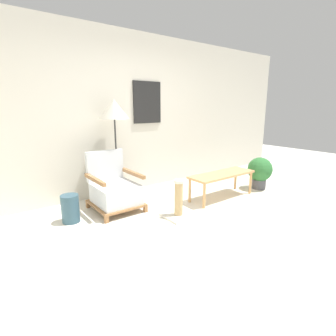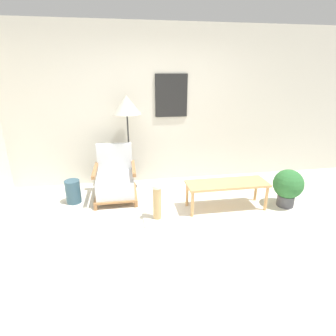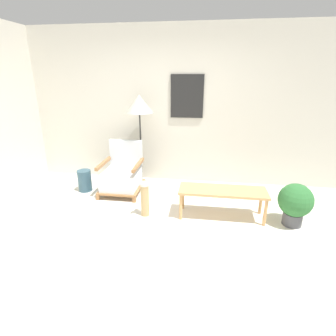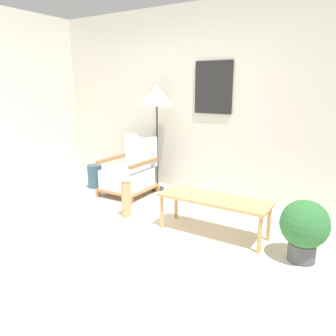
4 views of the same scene
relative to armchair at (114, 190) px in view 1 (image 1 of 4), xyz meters
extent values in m
plane|color=silver|center=(0.70, -1.34, -0.30)|extent=(14.00, 14.00, 0.00)
cube|color=beige|center=(0.70, 0.70, 1.05)|extent=(8.00, 0.06, 2.70)
cube|color=black|center=(1.02, 0.65, 1.25)|extent=(0.56, 0.02, 0.72)
cube|color=olive|center=(-0.30, -0.37, -0.25)|extent=(0.05, 0.05, 0.09)
cube|color=olive|center=(0.30, -0.37, -0.25)|extent=(0.05, 0.05, 0.09)
cube|color=olive|center=(-0.30, 0.30, -0.25)|extent=(0.05, 0.05, 0.09)
cube|color=olive|center=(0.30, 0.30, -0.25)|extent=(0.05, 0.05, 0.09)
cube|color=olive|center=(0.00, -0.03, -0.20)|extent=(0.65, 0.71, 0.03)
cube|color=silver|center=(0.00, -0.05, -0.04)|extent=(0.57, 0.61, 0.27)
cube|color=silver|center=(0.00, 0.28, 0.32)|extent=(0.57, 0.08, 0.45)
cube|color=olive|center=(-0.30, -0.03, 0.21)|extent=(0.05, 0.65, 0.05)
cube|color=olive|center=(0.30, -0.03, 0.21)|extent=(0.05, 0.65, 0.05)
cylinder|color=#2D2D2D|center=(0.24, 0.39, -0.29)|extent=(0.22, 0.22, 0.03)
cylinder|color=#2D2D2D|center=(0.24, 0.39, 0.36)|extent=(0.03, 0.03, 1.27)
cone|color=#B2AD9E|center=(0.24, 0.39, 1.14)|extent=(0.47, 0.47, 0.30)
cube|color=tan|center=(1.63, -0.61, 0.10)|extent=(1.20, 0.40, 0.04)
cylinder|color=tan|center=(1.07, -0.77, -0.11)|extent=(0.04, 0.04, 0.38)
cylinder|color=tan|center=(2.19, -0.77, -0.11)|extent=(0.04, 0.04, 0.38)
cylinder|color=tan|center=(1.07, -0.45, -0.11)|extent=(0.04, 0.04, 0.38)
cylinder|color=tan|center=(2.19, -0.45, -0.11)|extent=(0.04, 0.04, 0.38)
cylinder|color=#2D4C5B|center=(-0.66, -0.05, -0.11)|extent=(0.23, 0.23, 0.37)
cylinder|color=#4C4C51|center=(2.57, -0.69, -0.21)|extent=(0.25, 0.25, 0.17)
sphere|color=#2D6B33|center=(2.57, -0.69, 0.06)|extent=(0.44, 0.44, 0.44)
cube|color=beige|center=(0.57, -0.78, -0.28)|extent=(0.39, 0.39, 0.03)
cylinder|color=tan|center=(0.57, -0.78, -0.04)|extent=(0.11, 0.11, 0.46)
cylinder|color=beige|center=(0.57, -0.78, 0.21)|extent=(0.13, 0.13, 0.04)
camera|label=1|loc=(-1.57, -3.38, 1.19)|focal=28.00mm
camera|label=2|loc=(0.21, -3.94, 1.65)|focal=28.00mm
camera|label=3|loc=(1.36, -3.97, 1.61)|focal=28.00mm
camera|label=4|loc=(2.97, -3.67, 1.28)|focal=35.00mm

